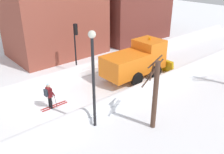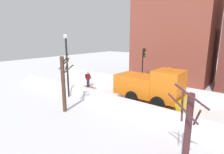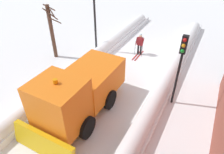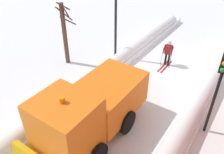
{
  "view_description": "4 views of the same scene",
  "coord_description": "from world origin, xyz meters",
  "px_view_note": "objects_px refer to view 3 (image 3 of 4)",
  "views": [
    {
      "loc": [
        13.18,
        -5.81,
        8.49
      ],
      "look_at": [
        1.21,
        4.44,
        1.21
      ],
      "focal_mm": 39.31,
      "sensor_mm": 36.0,
      "label": 1
    },
    {
      "loc": [
        13.3,
        13.86,
        5.32
      ],
      "look_at": [
        0.71,
        3.76,
        1.7
      ],
      "focal_mm": 28.69,
      "sensor_mm": 36.0,
      "label": 2
    },
    {
      "loc": [
        -4.62,
        13.75,
        7.83
      ],
      "look_at": [
        -0.16,
        5.41,
        1.19
      ],
      "focal_mm": 32.21,
      "sensor_mm": 36.0,
      "label": 3
    },
    {
      "loc": [
        -4.29,
        13.08,
        8.02
      ],
      "look_at": [
        1.1,
        5.2,
        1.56
      ],
      "focal_mm": 37.24,
      "sensor_mm": 36.0,
      "label": 4
    }
  ],
  "objects_px": {
    "street_lamp": "(94,8)",
    "bare_tree_near": "(52,31)",
    "plow_truck": "(79,92)",
    "skier": "(140,43)",
    "traffic_light_pole": "(181,59)"
  },
  "relations": [
    {
      "from": "plow_truck",
      "to": "street_lamp",
      "type": "distance_m",
      "value": 7.59
    },
    {
      "from": "street_lamp",
      "to": "bare_tree_near",
      "type": "height_order",
      "value": "street_lamp"
    },
    {
      "from": "plow_truck",
      "to": "traffic_light_pole",
      "type": "relative_size",
      "value": 1.44
    },
    {
      "from": "plow_truck",
      "to": "traffic_light_pole",
      "type": "bearing_deg",
      "value": -143.25
    },
    {
      "from": "bare_tree_near",
      "to": "skier",
      "type": "bearing_deg",
      "value": -148.41
    },
    {
      "from": "traffic_light_pole",
      "to": "street_lamp",
      "type": "relative_size",
      "value": 0.74
    },
    {
      "from": "plow_truck",
      "to": "skier",
      "type": "height_order",
      "value": "plow_truck"
    },
    {
      "from": "traffic_light_pole",
      "to": "plow_truck",
      "type": "bearing_deg",
      "value": 36.75
    },
    {
      "from": "street_lamp",
      "to": "bare_tree_near",
      "type": "relative_size",
      "value": 1.32
    },
    {
      "from": "plow_truck",
      "to": "bare_tree_near",
      "type": "distance_m",
      "value": 6.83
    },
    {
      "from": "street_lamp",
      "to": "bare_tree_near",
      "type": "distance_m",
      "value": 3.57
    },
    {
      "from": "street_lamp",
      "to": "skier",
      "type": "bearing_deg",
      "value": -163.17
    },
    {
      "from": "skier",
      "to": "traffic_light_pole",
      "type": "bearing_deg",
      "value": 129.57
    },
    {
      "from": "plow_truck",
      "to": "traffic_light_pole",
      "type": "distance_m",
      "value": 5.29
    },
    {
      "from": "skier",
      "to": "bare_tree_near",
      "type": "bearing_deg",
      "value": 31.59
    }
  ]
}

